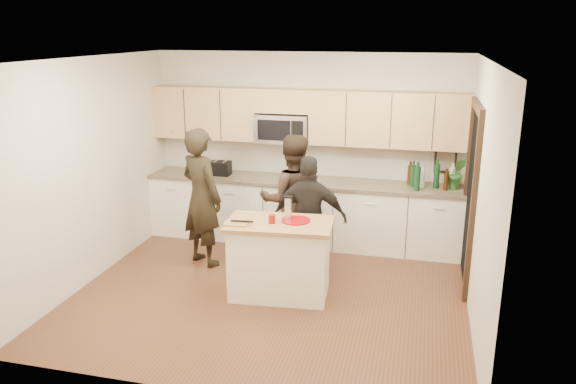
% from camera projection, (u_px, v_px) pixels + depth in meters
% --- Properties ---
extents(floor, '(4.50, 4.50, 0.00)m').
position_uv_depth(floor, '(271.00, 292.00, 6.67)').
color(floor, brown).
rests_on(floor, ground).
extents(room_shell, '(4.52, 4.02, 2.71)m').
position_uv_depth(room_shell, '(270.00, 149.00, 6.18)').
color(room_shell, beige).
rests_on(room_shell, ground).
extents(back_cabinetry, '(4.50, 0.66, 0.94)m').
position_uv_depth(back_cabinetry, '(302.00, 211.00, 8.11)').
color(back_cabinetry, white).
rests_on(back_cabinetry, ground).
extents(upper_cabinetry, '(4.50, 0.33, 0.75)m').
position_uv_depth(upper_cabinetry, '(307.00, 115.00, 7.85)').
color(upper_cabinetry, tan).
rests_on(upper_cabinetry, ground).
extents(microwave, '(0.76, 0.41, 0.40)m').
position_uv_depth(microwave, '(283.00, 128.00, 7.95)').
color(microwave, silver).
rests_on(microwave, ground).
extents(doorway, '(0.06, 1.25, 2.20)m').
position_uv_depth(doorway, '(471.00, 190.00, 6.67)').
color(doorway, black).
rests_on(doorway, ground).
extents(framed_picture, '(0.30, 0.03, 0.38)m').
position_uv_depth(framed_picture, '(445.00, 159.00, 7.71)').
color(framed_picture, black).
rests_on(framed_picture, ground).
extents(dish_towel, '(0.34, 0.60, 0.48)m').
position_uv_depth(dish_towel, '(235.00, 188.00, 8.06)').
color(dish_towel, white).
rests_on(dish_towel, ground).
extents(island, '(1.26, 0.80, 0.90)m').
position_uv_depth(island, '(280.00, 258.00, 6.49)').
color(island, white).
rests_on(island, ground).
extents(red_plate, '(0.33, 0.33, 0.02)m').
position_uv_depth(red_plate, '(296.00, 220.00, 6.39)').
color(red_plate, maroon).
rests_on(red_plate, island).
extents(box_grater, '(0.09, 0.06, 0.27)m').
position_uv_depth(box_grater, '(288.00, 207.00, 6.39)').
color(box_grater, silver).
rests_on(box_grater, red_plate).
extents(drink_glass, '(0.07, 0.07, 0.10)m').
position_uv_depth(drink_glass, '(272.00, 219.00, 6.31)').
color(drink_glass, maroon).
rests_on(drink_glass, island).
extents(cutting_board, '(0.28, 0.21, 0.02)m').
position_uv_depth(cutting_board, '(236.00, 224.00, 6.28)').
color(cutting_board, '#A67E45').
rests_on(cutting_board, island).
extents(tongs, '(0.26, 0.05, 0.02)m').
position_uv_depth(tongs, '(242.00, 221.00, 6.30)').
color(tongs, black).
rests_on(tongs, cutting_board).
extents(knife, '(0.22, 0.04, 0.01)m').
position_uv_depth(knife, '(242.00, 224.00, 6.23)').
color(knife, silver).
rests_on(knife, cutting_board).
extents(toaster, '(0.29, 0.20, 0.21)m').
position_uv_depth(toaster, '(220.00, 168.00, 8.22)').
color(toaster, black).
rests_on(toaster, back_cabinetry).
extents(bottle_cluster, '(0.64, 0.40, 0.39)m').
position_uv_depth(bottle_cluster, '(428.00, 175.00, 7.54)').
color(bottle_cluster, '#103219').
rests_on(bottle_cluster, back_cabinetry).
extents(orchid, '(0.27, 0.23, 0.43)m').
position_uv_depth(orchid, '(457.00, 173.00, 7.47)').
color(orchid, '#306F2C').
rests_on(orchid, back_cabinetry).
extents(woman_left, '(0.79, 0.70, 1.82)m').
position_uv_depth(woman_left, '(202.00, 197.00, 7.25)').
color(woman_left, black).
rests_on(woman_left, ground).
extents(woman_center, '(1.01, 0.89, 1.73)m').
position_uv_depth(woman_center, '(292.00, 200.00, 7.28)').
color(woman_center, black).
rests_on(woman_center, ground).
extents(woman_right, '(0.95, 0.47, 1.56)m').
position_uv_depth(woman_right, '(309.00, 218.00, 6.85)').
color(woman_right, black).
rests_on(woman_right, ground).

